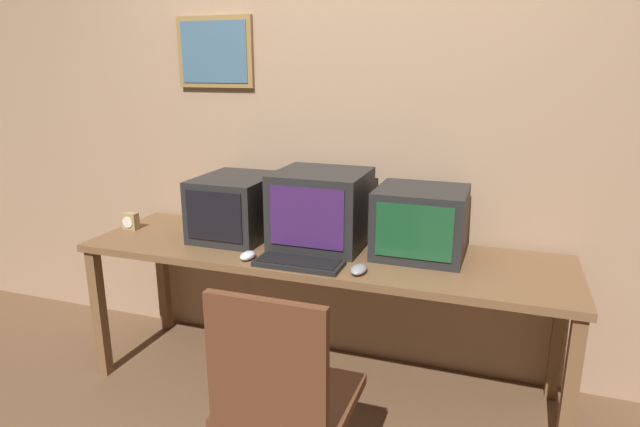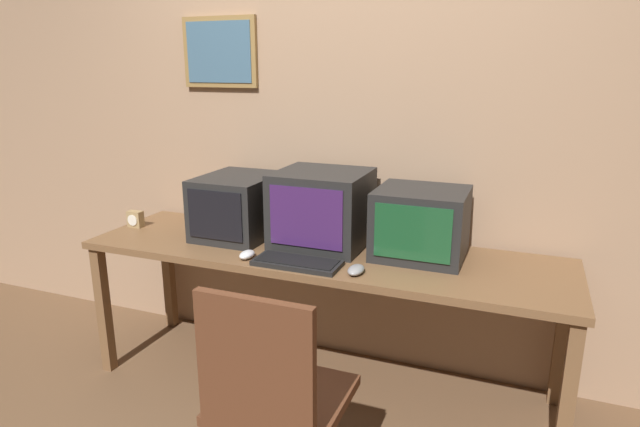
{
  "view_description": "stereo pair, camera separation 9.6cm",
  "coord_description": "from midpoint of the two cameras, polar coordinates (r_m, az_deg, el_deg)",
  "views": [
    {
      "loc": [
        0.81,
        -1.48,
        1.62
      ],
      "look_at": [
        0.0,
        0.87,
        0.94
      ],
      "focal_mm": 30.0,
      "sensor_mm": 36.0,
      "label": 1
    },
    {
      "loc": [
        0.9,
        -1.44,
        1.62
      ],
      "look_at": [
        0.0,
        0.87,
        0.94
      ],
      "focal_mm": 30.0,
      "sensor_mm": 36.0,
      "label": 2
    }
  ],
  "objects": [
    {
      "name": "mouse_near_keyboard",
      "position": [
        2.34,
        2.97,
        -5.97
      ],
      "size": [
        0.07,
        0.12,
        0.04
      ],
      "color": "gray",
      "rests_on": "desk"
    },
    {
      "name": "keyboard_main",
      "position": [
        2.43,
        -3.39,
        -5.29
      ],
      "size": [
        0.4,
        0.17,
        0.03
      ],
      "color": "black",
      "rests_on": "desk"
    },
    {
      "name": "mouse_far_corner",
      "position": [
        2.53,
        -8.8,
        -4.46
      ],
      "size": [
        0.06,
        0.1,
        0.04
      ],
      "color": "silver",
      "rests_on": "desk"
    },
    {
      "name": "monitor_right",
      "position": [
        2.56,
        9.63,
        -0.9
      ],
      "size": [
        0.42,
        0.39,
        0.32
      ],
      "color": "black",
      "rests_on": "desk"
    },
    {
      "name": "office_chair",
      "position": [
        2.06,
        -5.17,
        -21.13
      ],
      "size": [
        0.47,
        0.47,
        0.93
      ],
      "color": "black",
      "rests_on": "ground_plane"
    },
    {
      "name": "monitor_center",
      "position": [
        2.66,
        -0.89,
        0.54
      ],
      "size": [
        0.44,
        0.43,
        0.37
      ],
      "color": "black",
      "rests_on": "desk"
    },
    {
      "name": "monitor_left",
      "position": [
        2.84,
        -9.92,
        0.71
      ],
      "size": [
        0.37,
        0.46,
        0.32
      ],
      "color": "black",
      "rests_on": "desk"
    },
    {
      "name": "desk_clock",
      "position": [
        3.15,
        -20.41,
        -0.77
      ],
      "size": [
        0.09,
        0.05,
        0.09
      ],
      "color": "#A38456",
      "rests_on": "desk"
    },
    {
      "name": "wall_back",
      "position": [
        2.87,
        1.59,
        9.06
      ],
      "size": [
        8.0,
        0.08,
        2.6
      ],
      "color": "tan",
      "rests_on": "ground_plane"
    },
    {
      "name": "desk",
      "position": [
        2.65,
        -1.04,
        -5.36
      ],
      "size": [
        2.38,
        0.66,
        0.75
      ],
      "color": "brown",
      "rests_on": "ground_plane"
    }
  ]
}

